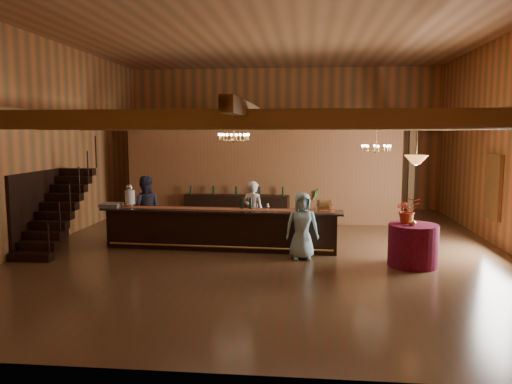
# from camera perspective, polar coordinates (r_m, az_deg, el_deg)

# --- Properties ---
(floor) EXTENTS (14.00, 14.00, 0.00)m
(floor) POSITION_cam_1_polar(r_m,az_deg,el_deg) (13.22, 1.51, -6.29)
(floor) COLOR #4F3921
(floor) RESTS_ON ground
(ceiling) EXTENTS (14.00, 14.00, 0.00)m
(ceiling) POSITION_cam_1_polar(r_m,az_deg,el_deg) (13.12, 1.59, 17.81)
(ceiling) COLOR #A76D44
(ceiling) RESTS_ON wall_back
(wall_back) EXTENTS (12.00, 0.10, 5.50)m
(wall_back) POSITION_cam_1_polar(r_m,az_deg,el_deg) (19.87, 3.06, 6.10)
(wall_back) COLOR #B76532
(wall_back) RESTS_ON floor
(wall_front) EXTENTS (12.00, 0.10, 5.50)m
(wall_front) POSITION_cam_1_polar(r_m,az_deg,el_deg) (5.92, -3.50, 4.40)
(wall_front) COLOR #B76532
(wall_front) RESTS_ON floor
(wall_left) EXTENTS (0.10, 14.00, 5.50)m
(wall_left) POSITION_cam_1_polar(r_m,az_deg,el_deg) (14.61, -22.75, 5.32)
(wall_left) COLOR #B76532
(wall_left) RESTS_ON floor
(beam_grid) EXTENTS (11.90, 13.90, 0.39)m
(beam_grid) POSITION_cam_1_polar(r_m,az_deg,el_deg) (13.38, 1.72, 7.86)
(beam_grid) COLOR brown
(beam_grid) RESTS_ON wall_left
(support_posts) EXTENTS (9.20, 10.20, 3.20)m
(support_posts) POSITION_cam_1_polar(r_m,az_deg,el_deg) (12.46, 1.36, 0.37)
(support_posts) COLOR brown
(support_posts) RESTS_ON floor
(partition_wall) EXTENTS (9.00, 0.18, 3.10)m
(partition_wall) POSITION_cam_1_polar(r_m,az_deg,el_deg) (16.47, 0.70, 1.78)
(partition_wall) COLOR brown
(partition_wall) RESTS_ON floor
(window_right_back) EXTENTS (0.12, 1.05, 1.75)m
(window_right_back) POSITION_cam_1_polar(r_m,az_deg,el_deg) (14.79, 25.51, 0.53)
(window_right_back) COLOR white
(window_right_back) RESTS_ON wall_right
(staircase) EXTENTS (1.00, 2.80, 2.00)m
(staircase) POSITION_cam_1_polar(r_m,az_deg,el_deg) (13.84, -21.87, -1.98)
(staircase) COLOR black
(staircase) RESTS_ON floor
(backroom_boxes) EXTENTS (4.10, 0.60, 1.10)m
(backroom_boxes) POSITION_cam_1_polar(r_m,az_deg,el_deg) (18.55, 1.88, -0.83)
(backroom_boxes) COLOR black
(backroom_boxes) RESTS_ON floor
(tasting_bar) EXTENTS (6.26, 1.09, 1.05)m
(tasting_bar) POSITION_cam_1_polar(r_m,az_deg,el_deg) (12.92, -4.07, -4.22)
(tasting_bar) COLOR black
(tasting_bar) RESTS_ON floor
(beverage_dispenser) EXTENTS (0.26, 0.26, 0.60)m
(beverage_dispenser) POSITION_cam_1_polar(r_m,az_deg,el_deg) (13.59, -14.22, -0.46)
(beverage_dispenser) COLOR silver
(beverage_dispenser) RESTS_ON tasting_bar
(glass_rack_tray) EXTENTS (0.50, 0.50, 0.10)m
(glass_rack_tray) POSITION_cam_1_polar(r_m,az_deg,el_deg) (13.73, -16.22, -1.45)
(glass_rack_tray) COLOR gray
(glass_rack_tray) RESTS_ON tasting_bar
(raffle_drum) EXTENTS (0.34, 0.24, 0.30)m
(raffle_drum) POSITION_cam_1_polar(r_m,az_deg,el_deg) (12.45, 7.80, -1.48)
(raffle_drum) COLOR olive
(raffle_drum) RESTS_ON tasting_bar
(bar_bottle_0) EXTENTS (0.07, 0.07, 0.30)m
(bar_bottle_0) POSITION_cam_1_polar(r_m,az_deg,el_deg) (12.82, -1.62, -1.29)
(bar_bottle_0) COLOR black
(bar_bottle_0) RESTS_ON tasting_bar
(bar_bottle_1) EXTENTS (0.07, 0.07, 0.30)m
(bar_bottle_1) POSITION_cam_1_polar(r_m,az_deg,el_deg) (12.78, -0.64, -1.32)
(bar_bottle_1) COLOR black
(bar_bottle_1) RESTS_ON tasting_bar
(backbar_shelf) EXTENTS (3.48, 0.87, 0.97)m
(backbar_shelf) POSITION_cam_1_polar(r_m,az_deg,el_deg) (16.40, -2.25, -2.00)
(backbar_shelf) COLOR black
(backbar_shelf) RESTS_ON floor
(round_table) EXTENTS (1.10, 1.10, 0.95)m
(round_table) POSITION_cam_1_polar(r_m,az_deg,el_deg) (11.81, 17.50, -5.83)
(round_table) COLOR #500419
(round_table) RESTS_ON floor
(chandelier_left) EXTENTS (0.80, 0.80, 0.47)m
(chandelier_left) POSITION_cam_1_polar(r_m,az_deg,el_deg) (13.06, -2.56, 6.32)
(chandelier_left) COLOR gold
(chandelier_left) RESTS_ON beam_grid
(chandelier_right) EXTENTS (0.80, 0.80, 0.79)m
(chandelier_right) POSITION_cam_1_polar(r_m,az_deg,el_deg) (14.53, 13.57, 4.93)
(chandelier_right) COLOR gold
(chandelier_right) RESTS_ON beam_grid
(pendant_lamp) EXTENTS (0.52, 0.52, 0.90)m
(pendant_lamp) POSITION_cam_1_polar(r_m,az_deg,el_deg) (11.55, 17.85, 3.54)
(pendant_lamp) COLOR gold
(pendant_lamp) RESTS_ON beam_grid
(bartender) EXTENTS (0.73, 0.61, 1.70)m
(bartender) POSITION_cam_1_polar(r_m,az_deg,el_deg) (13.58, -0.33, -2.29)
(bartender) COLOR white
(bartender) RESTS_ON floor
(staff_second) EXTENTS (1.03, 0.89, 1.83)m
(staff_second) POSITION_cam_1_polar(r_m,az_deg,el_deg) (14.00, -12.57, -1.91)
(staff_second) COLOR #282837
(staff_second) RESTS_ON floor
(guest) EXTENTS (0.85, 0.62, 1.60)m
(guest) POSITION_cam_1_polar(r_m,az_deg,el_deg) (11.87, 5.28, -3.89)
(guest) COLOR #90C0CA
(guest) RESTS_ON floor
(floor_plant) EXTENTS (0.81, 0.75, 1.18)m
(floor_plant) POSITION_cam_1_polar(r_m,az_deg,el_deg) (16.58, 6.62, -1.56)
(floor_plant) COLOR #3A7934
(floor_plant) RESTS_ON floor
(table_flowers) EXTENTS (0.59, 0.52, 0.60)m
(table_flowers) POSITION_cam_1_polar(r_m,az_deg,el_deg) (11.79, 16.94, -2.00)
(table_flowers) COLOR #A13419
(table_flowers) RESTS_ON round_table
(table_vase) EXTENTS (0.17, 0.17, 0.28)m
(table_vase) POSITION_cam_1_polar(r_m,az_deg,el_deg) (11.56, 17.42, -2.99)
(table_vase) COLOR gold
(table_vase) RESTS_ON round_table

